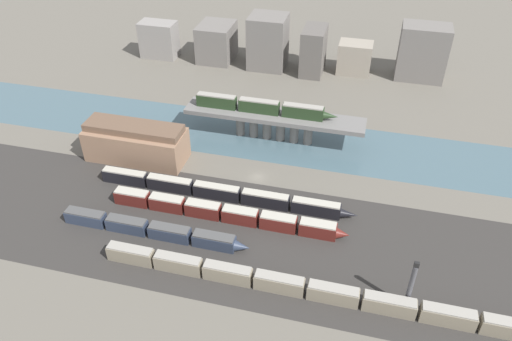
{
  "coord_description": "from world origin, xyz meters",
  "views": [
    {
      "loc": [
        27.11,
        -108.35,
        85.33
      ],
      "look_at": [
        0.0,
        -1.64,
        3.55
      ],
      "focal_mm": 35.0,
      "sensor_mm": 36.0,
      "label": 1
    }
  ],
  "objects": [
    {
      "name": "city_block_tall",
      "position": [
        44.09,
        76.31,
        10.22
      ],
      "size": [
        17.54,
        11.34,
        20.44
      ],
      "primitive_type": "cube",
      "color": "slate",
      "rests_on": "ground"
    },
    {
      "name": "train_yard_near",
      "position": [
        21.26,
        -37.81,
        1.99
      ],
      "size": [
        95.75,
        2.75,
        4.04
      ],
      "color": "gray",
      "rests_on": "ground"
    },
    {
      "name": "city_block_center",
      "position": [
        -13.93,
        72.04,
        10.22
      ],
      "size": [
        14.21,
        13.36,
        20.44
      ],
      "primitive_type": "cube",
      "color": "slate",
      "rests_on": "ground"
    },
    {
      "name": "railbed_yard",
      "position": [
        0.0,
        -24.0,
        0.0
      ],
      "size": [
        280.0,
        42.0,
        0.01
      ],
      "primitive_type": "cube",
      "color": "#33302D",
      "rests_on": "ground"
    },
    {
      "name": "bridge",
      "position": [
        -0.0,
        20.72,
        6.77
      ],
      "size": [
        55.28,
        9.09,
        8.88
      ],
      "color": "slate",
      "rests_on": "ground"
    },
    {
      "name": "train_yard_far",
      "position": [
        -3.49,
        -18.91,
        1.94
      ],
      "size": [
        61.09,
        3.12,
        3.95
      ],
      "color": "#5B1E19",
      "rests_on": "ground"
    },
    {
      "name": "city_block_right",
      "position": [
        4.1,
        71.26,
        8.77
      ],
      "size": [
        8.39,
        14.91,
        17.55
      ],
      "primitive_type": "cube",
      "color": "#605B56",
      "rests_on": "ground"
    },
    {
      "name": "river_water",
      "position": [
        0.0,
        20.72,
        0.0
      ],
      "size": [
        320.0,
        25.84,
        0.01
      ],
      "primitive_type": "cube",
      "color": "#47606B",
      "rests_on": "ground"
    },
    {
      "name": "train_on_bridge",
      "position": [
        -3.49,
        20.72,
        10.89
      ],
      "size": [
        43.77,
        2.61,
        4.1
      ],
      "color": "#23381E",
      "rests_on": "bridge"
    },
    {
      "name": "train_yard_mid",
      "position": [
        -18.8,
        -28.78,
        1.75
      ],
      "size": [
        47.51,
        3.05,
        3.59
      ],
      "color": "#2D384C",
      "rests_on": "ground"
    },
    {
      "name": "signal_tower",
      "position": [
        40.99,
        -35.7,
        6.43
      ],
      "size": [
        1.05,
        1.05,
        13.27
      ],
      "color": "#4C4C51",
      "rests_on": "ground"
    },
    {
      "name": "city_block_far_right",
      "position": [
        19.65,
        74.82,
        6.0
      ],
      "size": [
        12.56,
        9.1,
        12.0
      ],
      "primitive_type": "cube",
      "color": "gray",
      "rests_on": "ground"
    },
    {
      "name": "ground_plane",
      "position": [
        0.0,
        0.0,
        0.0
      ],
      "size": [
        400.0,
        400.0,
        0.0
      ],
      "primitive_type": "plane",
      "color": "#666056"
    },
    {
      "name": "city_block_left",
      "position": [
        -35.53,
        73.73,
        7.26
      ],
      "size": [
        13.39,
        15.8,
        14.52
      ],
      "primitive_type": "cube",
      "color": "slate",
      "rests_on": "ground"
    },
    {
      "name": "train_yard_outer",
      "position": [
        -7.03,
        -11.27,
        1.93
      ],
      "size": [
        70.08,
        2.61,
        3.93
      ],
      "color": "black",
      "rests_on": "ground"
    },
    {
      "name": "city_block_far_left",
      "position": [
        -59.2,
        70.65,
        7.18
      ],
      "size": [
        14.53,
        8.55,
        14.36
      ],
      "primitive_type": "cube",
      "color": "gray",
      "rests_on": "ground"
    },
    {
      "name": "warehouse_building",
      "position": [
        -36.64,
        0.65,
        5.43
      ],
      "size": [
        29.07,
        11.31,
        11.41
      ],
      "color": "#937056",
      "rests_on": "ground"
    }
  ]
}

